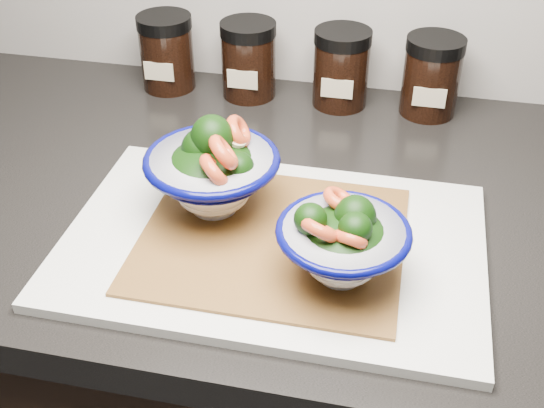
% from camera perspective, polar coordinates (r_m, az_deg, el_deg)
% --- Properties ---
extents(countertop, '(3.50, 0.60, 0.04)m').
position_cam_1_polar(countertop, '(0.86, -5.43, 0.83)').
color(countertop, black).
rests_on(countertop, cabinet).
extents(cutting_board, '(0.45, 0.30, 0.01)m').
position_cam_1_polar(cutting_board, '(0.74, 0.06, -3.34)').
color(cutting_board, silver).
rests_on(cutting_board, countertop).
extents(bamboo_mat, '(0.28, 0.24, 0.00)m').
position_cam_1_polar(bamboo_mat, '(0.73, 0.00, -2.90)').
color(bamboo_mat, brown).
rests_on(bamboo_mat, cutting_board).
extents(bowl_left, '(0.15, 0.15, 0.12)m').
position_cam_1_polar(bowl_left, '(0.75, -4.96, 2.69)').
color(bowl_left, white).
rests_on(bowl_left, bamboo_mat).
extents(bowl_right, '(0.13, 0.13, 0.09)m').
position_cam_1_polar(bowl_right, '(0.66, 5.93, -3.27)').
color(bowl_right, white).
rests_on(bowl_right, bamboo_mat).
extents(spice_jar_a, '(0.08, 0.08, 0.11)m').
position_cam_1_polar(spice_jar_a, '(1.06, -8.80, 12.45)').
color(spice_jar_a, black).
rests_on(spice_jar_a, countertop).
extents(spice_jar_b, '(0.08, 0.08, 0.11)m').
position_cam_1_polar(spice_jar_b, '(1.03, -1.97, 11.99)').
color(spice_jar_b, black).
rests_on(spice_jar_b, countertop).
extents(spice_jar_c, '(0.08, 0.08, 0.11)m').
position_cam_1_polar(spice_jar_c, '(1.00, 5.80, 11.26)').
color(spice_jar_c, black).
rests_on(spice_jar_c, countertop).
extents(spice_jar_d, '(0.08, 0.08, 0.11)m').
position_cam_1_polar(spice_jar_d, '(1.00, 13.20, 10.38)').
color(spice_jar_d, black).
rests_on(spice_jar_d, countertop).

